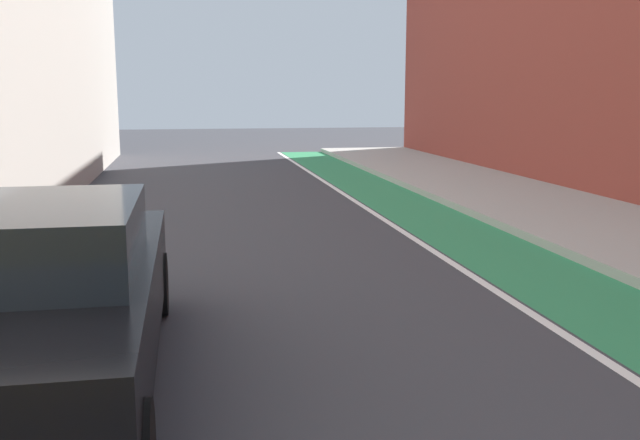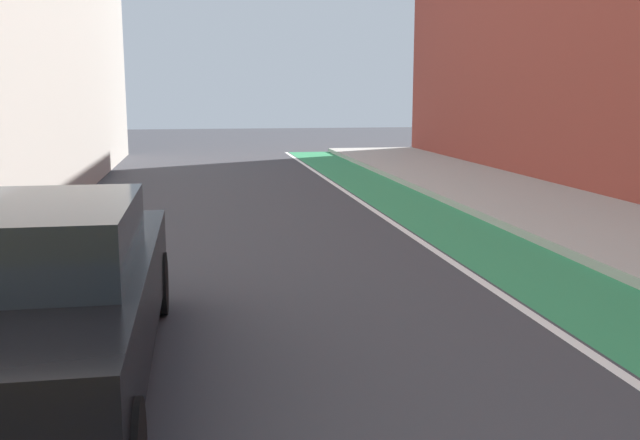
% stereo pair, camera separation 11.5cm
% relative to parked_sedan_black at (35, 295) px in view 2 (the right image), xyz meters
% --- Properties ---
extents(ground_plane, '(78.28, 78.28, 0.00)m').
position_rel_parked_sedan_black_xyz_m(ground_plane, '(2.67, 2.63, -0.79)').
color(ground_plane, '#38383D').
extents(bike_lane_paint, '(1.60, 35.58, 0.00)m').
position_rel_parked_sedan_black_xyz_m(bike_lane_paint, '(5.59, 4.63, -0.79)').
color(bike_lane_paint, '#2D8451').
rests_on(bike_lane_paint, ground).
extents(lane_divider_stripe, '(0.12, 35.58, 0.00)m').
position_rel_parked_sedan_black_xyz_m(lane_divider_stripe, '(4.69, 4.63, -0.78)').
color(lane_divider_stripe, white).
rests_on(lane_divider_stripe, ground).
extents(sidewalk_right, '(3.45, 35.58, 0.14)m').
position_rel_parked_sedan_black_xyz_m(sidewalk_right, '(8.12, 4.63, -0.72)').
color(sidewalk_right, '#A8A59E').
rests_on(sidewalk_right, ground).
extents(parked_sedan_black, '(1.83, 4.80, 1.53)m').
position_rel_parked_sedan_black_xyz_m(parked_sedan_black, '(0.00, 0.00, 0.00)').
color(parked_sedan_black, black).
rests_on(parked_sedan_black, ground).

